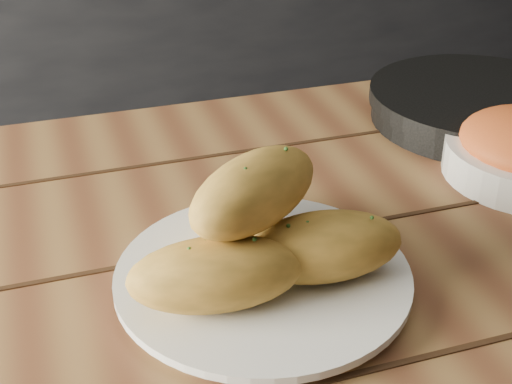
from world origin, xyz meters
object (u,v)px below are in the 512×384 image
Objects in this scene: bread_rolls at (259,231)px; table at (430,349)px; plate at (263,278)px; skillet at (480,105)px.

table is at bearing -8.44° from bread_rolls.
plate is 0.48m from skillet.
bread_rolls is 0.59× the size of skillet.
table is 5.07× the size of plate.
bread_rolls reaches higher than skillet.
bread_rolls is at bearing -149.04° from plate.
plate is 0.05m from bread_rolls.
table is 0.39m from skillet.
bread_rolls is (-0.18, 0.03, 0.16)m from table.
plate is at bearing 170.29° from table.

